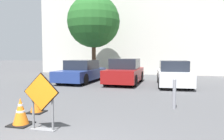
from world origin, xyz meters
name	(u,v)px	position (x,y,z in m)	size (l,w,h in m)	color
ground_plane	(132,85)	(0.00, 10.00, 0.00)	(96.00, 96.00, 0.00)	#4C4C4F
road_closed_sign	(42,98)	(-0.80, 1.76, 0.76)	(0.91, 0.20, 1.37)	black
traffic_cone_nearest	(21,112)	(-1.55, 1.99, 0.34)	(0.53, 0.53, 0.70)	black
traffic_cone_second	(36,101)	(-1.86, 3.14, 0.36)	(0.49, 0.49, 0.73)	black
parked_car_nearest	(82,72)	(-3.45, 10.63, 0.66)	(2.06, 4.63, 1.43)	navy
parked_car_second	(125,72)	(-0.55, 10.52, 0.71)	(1.93, 4.13, 1.54)	maroon
parked_car_third	(174,74)	(2.35, 10.32, 0.66)	(2.01, 4.31, 1.45)	silver
bollard_nearest	(174,93)	(2.25, 4.68, 0.53)	(0.12, 0.12, 1.01)	gray
building_facade_backdrop	(151,33)	(0.36, 19.54, 3.99)	(21.40, 5.00, 7.99)	beige
street_tree_behind_lot	(94,21)	(-3.68, 13.74, 4.39)	(4.13, 4.13, 6.46)	#513823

